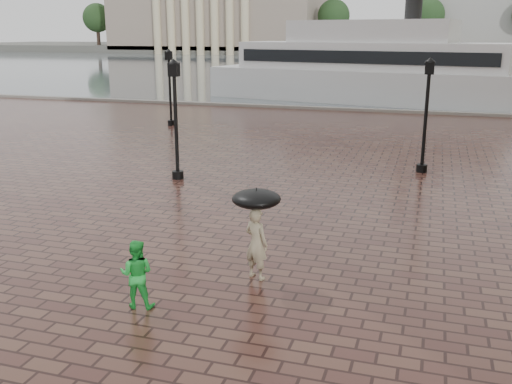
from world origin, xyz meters
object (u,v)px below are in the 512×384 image
(adult_pedestrian, at_px, (256,244))
(child_pedestrian, at_px, (137,274))
(street_lamps, at_px, (245,104))
(ferry_near, at_px, (370,69))

(adult_pedestrian, xyz_separation_m, child_pedestrian, (-1.91, -2.09, -0.12))
(street_lamps, bearing_deg, ferry_near, 82.44)
(adult_pedestrian, relative_size, ferry_near, 0.06)
(street_lamps, height_order, adult_pedestrian, street_lamps)
(street_lamps, relative_size, ferry_near, 0.56)
(adult_pedestrian, distance_m, child_pedestrian, 2.83)
(street_lamps, xyz_separation_m, ferry_near, (3.05, 22.96, 0.31))
(street_lamps, xyz_separation_m, child_pedestrian, (2.77, -15.39, -1.60))
(child_pedestrian, distance_m, ferry_near, 38.40)
(street_lamps, distance_m, adult_pedestrian, 14.17)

